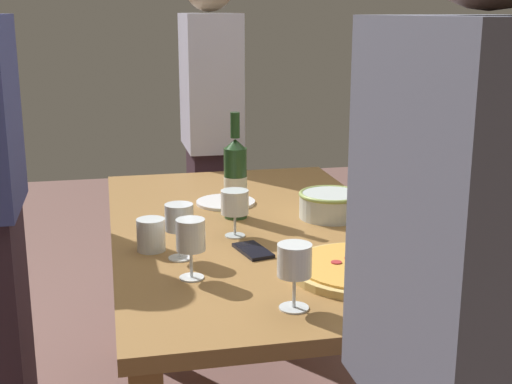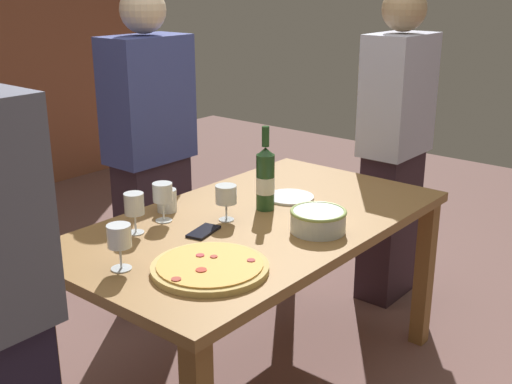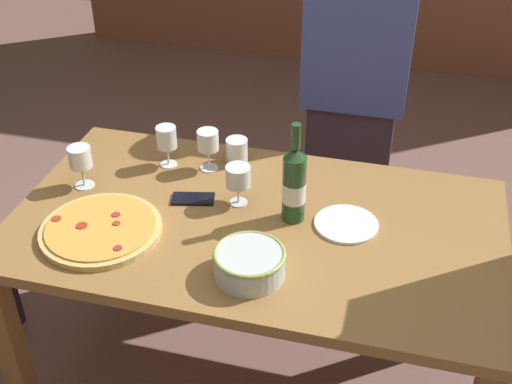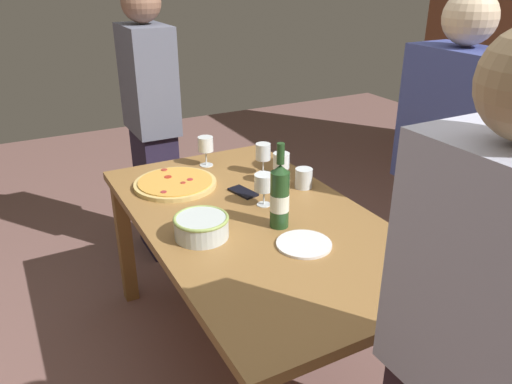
{
  "view_description": "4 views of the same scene",
  "coord_description": "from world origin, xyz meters",
  "px_view_note": "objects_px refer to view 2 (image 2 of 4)",
  "views": [
    {
      "loc": [
        -2.08,
        0.45,
        1.41
      ],
      "look_at": [
        0.0,
        0.0,
        0.86
      ],
      "focal_mm": 49.54,
      "sensor_mm": 36.0,
      "label": 1
    },
    {
      "loc": [
        -1.85,
        -1.52,
        1.66
      ],
      "look_at": [
        0.0,
        0.0,
        0.86
      ],
      "focal_mm": 45.35,
      "sensor_mm": 36.0,
      "label": 2
    },
    {
      "loc": [
        0.43,
        -1.67,
        2.04
      ],
      "look_at": [
        0.0,
        0.0,
        0.86
      ],
      "focal_mm": 46.11,
      "sensor_mm": 36.0,
      "label": 3
    },
    {
      "loc": [
        1.63,
        -0.87,
        1.7
      ],
      "look_at": [
        0.0,
        0.0,
        0.86
      ],
      "focal_mm": 35.1,
      "sensor_mm": 36.0,
      "label": 4
    }
  ],
  "objects_px": {
    "wine_glass_far_left": "(134,205)",
    "wine_glass_far_right": "(226,196)",
    "wine_glass_near_pizza": "(163,194)",
    "pizza": "(210,267)",
    "wine_bottle": "(265,178)",
    "wine_glass_by_bottle": "(119,238)",
    "person_guest_right": "(151,156)",
    "side_plate": "(290,197)",
    "cell_phone": "(204,232)",
    "serving_bowl": "(318,220)",
    "cup_amber": "(167,200)",
    "dining_table": "(256,241)",
    "person_host": "(395,148)"
  },
  "relations": [
    {
      "from": "serving_bowl",
      "to": "wine_glass_near_pizza",
      "type": "bearing_deg",
      "value": 119.16
    },
    {
      "from": "pizza",
      "to": "wine_glass_by_bottle",
      "type": "distance_m",
      "value": 0.31
    },
    {
      "from": "serving_bowl",
      "to": "person_host",
      "type": "bearing_deg",
      "value": 12.87
    },
    {
      "from": "pizza",
      "to": "wine_glass_by_bottle",
      "type": "xyz_separation_m",
      "value": [
        -0.18,
        0.23,
        0.1
      ]
    },
    {
      "from": "cup_amber",
      "to": "side_plate",
      "type": "relative_size",
      "value": 0.45
    },
    {
      "from": "dining_table",
      "to": "wine_glass_near_pizza",
      "type": "relative_size",
      "value": 10.31
    },
    {
      "from": "pizza",
      "to": "wine_glass_far_left",
      "type": "xyz_separation_m",
      "value": [
        0.06,
        0.44,
        0.1
      ]
    },
    {
      "from": "wine_glass_far_right",
      "to": "side_plate",
      "type": "distance_m",
      "value": 0.39
    },
    {
      "from": "serving_bowl",
      "to": "cup_amber",
      "type": "relative_size",
      "value": 2.29
    },
    {
      "from": "person_guest_right",
      "to": "wine_bottle",
      "type": "bearing_deg",
      "value": 7.13
    },
    {
      "from": "wine_glass_by_bottle",
      "to": "cup_amber",
      "type": "bearing_deg",
      "value": 31.44
    },
    {
      "from": "wine_glass_near_pizza",
      "to": "person_host",
      "type": "relative_size",
      "value": 0.1
    },
    {
      "from": "wine_glass_near_pizza",
      "to": "cup_amber",
      "type": "distance_m",
      "value": 0.13
    },
    {
      "from": "wine_glass_far_right",
      "to": "person_host",
      "type": "relative_size",
      "value": 0.09
    },
    {
      "from": "serving_bowl",
      "to": "wine_glass_far_left",
      "type": "distance_m",
      "value": 0.69
    },
    {
      "from": "pizza",
      "to": "wine_glass_far_left",
      "type": "height_order",
      "value": "wine_glass_far_left"
    },
    {
      "from": "wine_glass_near_pizza",
      "to": "wine_glass_far_left",
      "type": "xyz_separation_m",
      "value": [
        -0.15,
        -0.01,
        -0.0
      ]
    },
    {
      "from": "cell_phone",
      "to": "cup_amber",
      "type": "bearing_deg",
      "value": 152.04
    },
    {
      "from": "wine_bottle",
      "to": "wine_glass_by_bottle",
      "type": "distance_m",
      "value": 0.75
    },
    {
      "from": "side_plate",
      "to": "person_host",
      "type": "height_order",
      "value": "person_host"
    },
    {
      "from": "wine_bottle",
      "to": "wine_glass_near_pizza",
      "type": "relative_size",
      "value": 2.25
    },
    {
      "from": "side_plate",
      "to": "person_host",
      "type": "distance_m",
      "value": 0.81
    },
    {
      "from": "pizza",
      "to": "cell_phone",
      "type": "bearing_deg",
      "value": 47.54
    },
    {
      "from": "dining_table",
      "to": "wine_glass_near_pizza",
      "type": "distance_m",
      "value": 0.42
    },
    {
      "from": "wine_glass_far_left",
      "to": "cup_amber",
      "type": "bearing_deg",
      "value": 19.59
    },
    {
      "from": "wine_glass_far_left",
      "to": "wine_glass_far_right",
      "type": "relative_size",
      "value": 1.1
    },
    {
      "from": "person_guest_right",
      "to": "cup_amber",
      "type": "bearing_deg",
      "value": -22.23
    },
    {
      "from": "cell_phone",
      "to": "wine_glass_by_bottle",
      "type": "bearing_deg",
      "value": -101.04
    },
    {
      "from": "wine_glass_far_left",
      "to": "person_host",
      "type": "xyz_separation_m",
      "value": [
        1.49,
        -0.28,
        -0.04
      ]
    },
    {
      "from": "dining_table",
      "to": "cup_amber",
      "type": "distance_m",
      "value": 0.4
    },
    {
      "from": "person_host",
      "to": "wine_glass_far_right",
      "type": "bearing_deg",
      "value": -3.94
    },
    {
      "from": "wine_bottle",
      "to": "wine_glass_far_right",
      "type": "relative_size",
      "value": 2.44
    },
    {
      "from": "wine_bottle",
      "to": "person_guest_right",
      "type": "distance_m",
      "value": 0.81
    },
    {
      "from": "wine_glass_near_pizza",
      "to": "cell_phone",
      "type": "relative_size",
      "value": 1.08
    },
    {
      "from": "dining_table",
      "to": "side_plate",
      "type": "xyz_separation_m",
      "value": [
        0.29,
        0.05,
        0.1
      ]
    },
    {
      "from": "cell_phone",
      "to": "wine_glass_far_right",
      "type": "bearing_deg",
      "value": 85.91
    },
    {
      "from": "wine_glass_near_pizza",
      "to": "pizza",
      "type": "bearing_deg",
      "value": -115.42
    },
    {
      "from": "side_plate",
      "to": "cell_phone",
      "type": "xyz_separation_m",
      "value": [
        -0.53,
        0.01,
        0.0
      ]
    },
    {
      "from": "dining_table",
      "to": "wine_glass_by_bottle",
      "type": "bearing_deg",
      "value": 175.71
    },
    {
      "from": "wine_glass_by_bottle",
      "to": "side_plate",
      "type": "relative_size",
      "value": 0.74
    },
    {
      "from": "person_guest_right",
      "to": "side_plate",
      "type": "bearing_deg",
      "value": 19.69
    },
    {
      "from": "dining_table",
      "to": "cell_phone",
      "type": "height_order",
      "value": "cell_phone"
    },
    {
      "from": "wine_glass_far_left",
      "to": "wine_bottle",
      "type": "bearing_deg",
      "value": -22.21
    },
    {
      "from": "dining_table",
      "to": "wine_bottle",
      "type": "bearing_deg",
      "value": 21.25
    },
    {
      "from": "wine_glass_near_pizza",
      "to": "person_host",
      "type": "xyz_separation_m",
      "value": [
        1.34,
        -0.29,
        -0.04
      ]
    },
    {
      "from": "cup_amber",
      "to": "person_host",
      "type": "height_order",
      "value": "person_host"
    },
    {
      "from": "pizza",
      "to": "cup_amber",
      "type": "bearing_deg",
      "value": 60.19
    },
    {
      "from": "wine_bottle",
      "to": "wine_glass_far_right",
      "type": "bearing_deg",
      "value": 168.84
    },
    {
      "from": "wine_bottle",
      "to": "cup_amber",
      "type": "height_order",
      "value": "wine_bottle"
    },
    {
      "from": "serving_bowl",
      "to": "cup_amber",
      "type": "bearing_deg",
      "value": 109.2
    }
  ]
}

